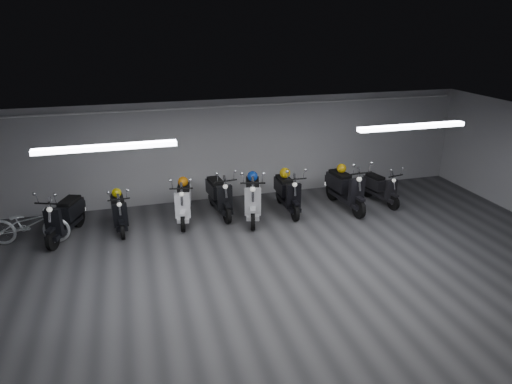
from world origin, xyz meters
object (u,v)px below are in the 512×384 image
object	(u,v)px
scooter_6	(253,191)
scooter_8	(346,182)
helmet_2	(183,182)
scooter_2	(183,196)
scooter_9	(381,183)
helmet_3	(253,176)
helmet_4	(341,168)
scooter_7	(288,187)
scooter_3	(219,189)
bicycle	(28,220)
helmet_1	(117,193)
scooter_1	(119,206)
helmet_0	(285,173)
scooter_0	(63,211)

from	to	relation	value
scooter_6	scooter_8	size ratio (longest dim) A/B	0.99
helmet_2	scooter_2	bearing A→B (deg)	-99.81
scooter_9	helmet_3	xyz separation A→B (m)	(-3.60, 0.21, 0.46)
helmet_3	helmet_4	distance (m)	2.47
scooter_7	helmet_3	world-z (taller)	scooter_7
scooter_2	helmet_4	bearing A→B (deg)	8.86
scooter_3	bicycle	size ratio (longest dim) A/B	1.05
helmet_1	helmet_4	world-z (taller)	helmet_4
scooter_9	scooter_1	bearing A→B (deg)	167.58
helmet_0	scooter_1	bearing A→B (deg)	-177.09
helmet_1	helmet_4	distance (m)	5.83
scooter_6	scooter_9	size ratio (longest dim) A/B	1.25
scooter_0	helmet_1	distance (m)	1.26
scooter_3	helmet_0	distance (m)	1.79
scooter_7	helmet_1	bearing A→B (deg)	177.38
scooter_8	helmet_4	size ratio (longest dim) A/B	7.86
scooter_2	scooter_3	world-z (taller)	scooter_3
scooter_8	helmet_4	world-z (taller)	scooter_8
bicycle	helmet_2	xyz separation A→B (m)	(3.57, 0.53, 0.39)
scooter_0	scooter_9	size ratio (longest dim) A/B	1.15
scooter_3	helmet_3	size ratio (longest dim) A/B	6.96
scooter_1	scooter_6	bearing A→B (deg)	-8.69
helmet_4	helmet_1	bearing A→B (deg)	177.91
scooter_8	scooter_9	size ratio (longest dim) A/B	1.27
scooter_0	scooter_6	size ratio (longest dim) A/B	0.92
scooter_7	scooter_9	distance (m)	2.67
scooter_1	helmet_3	xyz separation A→B (m)	(3.34, 0.04, 0.44)
scooter_8	helmet_1	xyz separation A→B (m)	(-5.85, 0.49, 0.12)
scooter_2	scooter_6	distance (m)	1.74
scooter_6	helmet_1	xyz separation A→B (m)	(-3.28, 0.45, 0.13)
bicycle	helmet_4	size ratio (longest dim) A/B	6.92
scooter_8	helmet_1	bearing A→B (deg)	169.81
scooter_1	helmet_0	size ratio (longest dim) A/B	5.74
scooter_9	helmet_2	world-z (taller)	scooter_9
scooter_6	scooter_8	bearing A→B (deg)	13.98
scooter_6	helmet_0	xyz separation A→B (m)	(1.01, 0.44, 0.26)
helmet_2	scooter_9	bearing A→B (deg)	-5.40
scooter_7	scooter_2	bearing A→B (deg)	178.30
scooter_8	helmet_0	distance (m)	1.65
helmet_0	helmet_3	bearing A→B (deg)	-169.20
scooter_6	scooter_0	bearing A→B (deg)	-166.62
scooter_7	scooter_1	bearing A→B (deg)	-179.60
scooter_9	scooter_2	bearing A→B (deg)	166.27
scooter_0	helmet_4	xyz separation A→B (m)	(7.02, 0.13, 0.37)
scooter_7	helmet_1	world-z (taller)	scooter_7
scooter_6	scooter_8	distance (m)	2.56
helmet_1	scooter_3	bearing A→B (deg)	1.08
scooter_8	bicycle	bearing A→B (deg)	174.09
scooter_3	helmet_3	distance (m)	0.93
scooter_1	scooter_7	size ratio (longest dim) A/B	0.89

